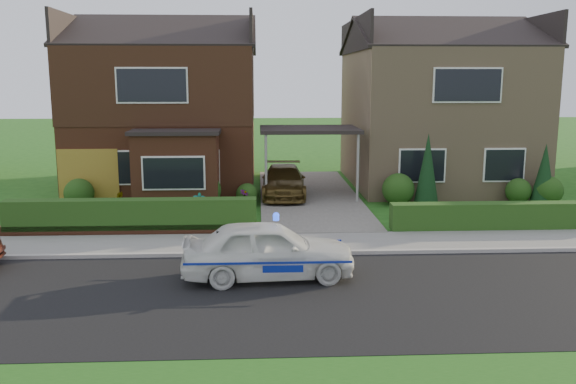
{
  "coord_description": "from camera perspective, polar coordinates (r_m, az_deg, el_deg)",
  "views": [
    {
      "loc": [
        -1.97,
        -12.57,
        4.66
      ],
      "look_at": [
        -1.19,
        3.5,
        1.64
      ],
      "focal_mm": 38.0,
      "sensor_mm": 36.0,
      "label": 1
    }
  ],
  "objects": [
    {
      "name": "shrub_left_near",
      "position": [
        22.58,
        -3.83,
        -0.23
      ],
      "size": [
        0.84,
        0.84,
        0.84
      ],
      "primitive_type": "sphere",
      "color": "#123A12",
      "rests_on": "ground"
    },
    {
      "name": "hedge_right",
      "position": [
        20.08,
        20.1,
        -3.46
      ],
      "size": [
        7.5,
        0.55,
        0.8
      ],
      "primitive_type": "cube",
      "color": "#123A12",
      "rests_on": "ground"
    },
    {
      "name": "house_right",
      "position": [
        27.7,
        13.64,
        8.26
      ],
      "size": [
        7.5,
        8.06,
        7.25
      ],
      "color": "tan",
      "rests_on": "ground"
    },
    {
      "name": "hedge_left",
      "position": [
        19.01,
        -14.36,
        -3.92
      ],
      "size": [
        7.5,
        0.55,
        0.9
      ],
      "primitive_type": "cube",
      "color": "#123A12",
      "rests_on": "ground"
    },
    {
      "name": "shrub_left_mid",
      "position": [
        22.33,
        -7.96,
        0.19
      ],
      "size": [
        1.32,
        1.32,
        1.32
      ],
      "primitive_type": "sphere",
      "color": "#123A12",
      "rests_on": "ground"
    },
    {
      "name": "kerb",
      "position": [
        16.41,
        4.24,
        -5.7
      ],
      "size": [
        60.0,
        0.16,
        0.12
      ],
      "primitive_type": "cube",
      "color": "#9E9993",
      "rests_on": "ground"
    },
    {
      "name": "potted_plant_b",
      "position": [
        22.57,
        -15.6,
        -0.83
      ],
      "size": [
        0.45,
        0.41,
        0.67
      ],
      "primitive_type": "imported",
      "rotation": [
        0.0,
        0.0,
        0.38
      ],
      "color": "gray",
      "rests_on": "ground"
    },
    {
      "name": "conifer_a",
      "position": [
        22.88,
        12.89,
        1.9
      ],
      "size": [
        0.9,
        0.9,
        2.6
      ],
      "primitive_type": "cone",
      "color": "black",
      "rests_on": "ground"
    },
    {
      "name": "carport_link",
      "position": [
        23.69,
        2.0,
        5.76
      ],
      "size": [
        3.8,
        3.0,
        2.77
      ],
      "color": "black",
      "rests_on": "ground"
    },
    {
      "name": "house_left",
      "position": [
        26.76,
        -11.11,
        8.6
      ],
      "size": [
        7.5,
        9.53,
        7.25
      ],
      "color": "brown",
      "rests_on": "ground"
    },
    {
      "name": "shrub_right_near",
      "position": [
        22.94,
        10.28,
        0.25
      ],
      "size": [
        1.2,
        1.2,
        1.2
      ],
      "primitive_type": "sphere",
      "color": "#123A12",
      "rests_on": "ground"
    },
    {
      "name": "police_car",
      "position": [
        14.34,
        -1.88,
        -5.47
      ],
      "size": [
        3.72,
        4.15,
        1.54
      ],
      "rotation": [
        0.0,
        0.0,
        1.64
      ],
      "color": "silver",
      "rests_on": "ground"
    },
    {
      "name": "shrub_right_far",
      "position": [
        24.64,
        23.17,
        0.13
      ],
      "size": [
        1.08,
        1.08,
        1.08
      ],
      "primitive_type": "sphere",
      "color": "#123A12",
      "rests_on": "ground"
    },
    {
      "name": "ground",
      "position": [
        13.55,
        5.82,
        -9.55
      ],
      "size": [
        120.0,
        120.0,
        0.0
      ],
      "primitive_type": "plane",
      "color": "#1D5115",
      "rests_on": "ground"
    },
    {
      "name": "garage_door",
      "position": [
        23.67,
        -18.14,
        1.31
      ],
      "size": [
        2.2,
        0.1,
        2.1
      ],
      "primitive_type": "cube",
      "color": "olive",
      "rests_on": "ground"
    },
    {
      "name": "potted_plant_a",
      "position": [
        20.94,
        -8.29,
        -1.23
      ],
      "size": [
        0.44,
        0.31,
        0.8
      ],
      "primitive_type": "imported",
      "rotation": [
        0.0,
        0.0,
        0.07
      ],
      "color": "gray",
      "rests_on": "ground"
    },
    {
      "name": "driveway_car",
      "position": [
        23.68,
        -0.41,
        1.02
      ],
      "size": [
        1.78,
        4.12,
        1.18
      ],
      "primitive_type": "imported",
      "rotation": [
        0.0,
        0.0,
        -0.03
      ],
      "color": "brown",
      "rests_on": "driveway"
    },
    {
      "name": "road",
      "position": [
        13.55,
        5.82,
        -9.55
      ],
      "size": [
        60.0,
        6.0,
        0.02
      ],
      "primitive_type": "cube",
      "color": "black",
      "rests_on": "ground"
    },
    {
      "name": "shrub_left_far",
      "position": [
        23.38,
        -18.96,
        -0.11
      ],
      "size": [
        1.08,
        1.08,
        1.08
      ],
      "primitive_type": "sphere",
      "color": "#123A12",
      "rests_on": "ground"
    },
    {
      "name": "sidewalk",
      "position": [
        17.41,
        3.82,
        -4.76
      ],
      "size": [
        60.0,
        2.0,
        0.1
      ],
      "primitive_type": "cube",
      "color": "slate",
      "rests_on": "ground"
    },
    {
      "name": "potted_plant_c",
      "position": [
        22.01,
        -4.12,
        -0.72
      ],
      "size": [
        0.53,
        0.53,
        0.69
      ],
      "primitive_type": "imported",
      "rotation": [
        0.0,
        0.0,
        1.06
      ],
      "color": "gray",
      "rests_on": "ground"
    },
    {
      "name": "driveway",
      "position": [
        24.1,
        1.95,
        -0.39
      ],
      "size": [
        3.8,
        12.0,
        0.12
      ],
      "primitive_type": "cube",
      "color": "#666059",
      "rests_on": "ground"
    },
    {
      "name": "shrub_right_mid",
      "position": [
        24.5,
        20.76,
        0.1
      ],
      "size": [
        0.96,
        0.96,
        0.96
      ],
      "primitive_type": "sphere",
      "color": "#123A12",
      "rests_on": "ground"
    },
    {
      "name": "conifer_b",
      "position": [
        24.46,
        22.85,
        1.41
      ],
      "size": [
        0.9,
        0.9,
        2.2
      ],
      "primitive_type": "cone",
      "color": "black",
      "rests_on": "ground"
    },
    {
      "name": "dwarf_wall",
      "position": [
        18.82,
        -14.48,
        -3.5
      ],
      "size": [
        7.7,
        0.25,
        0.36
      ],
      "primitive_type": "cube",
      "color": "brown",
      "rests_on": "ground"
    }
  ]
}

